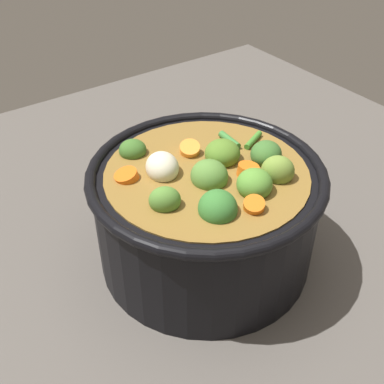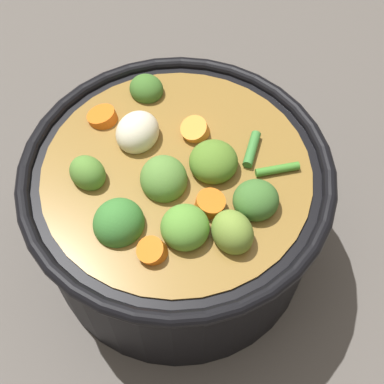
{
  "view_description": "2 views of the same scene",
  "coord_description": "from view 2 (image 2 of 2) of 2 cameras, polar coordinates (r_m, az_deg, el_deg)",
  "views": [
    {
      "loc": [
        -0.37,
        0.28,
        0.46
      ],
      "look_at": [
        0.0,
        0.02,
        0.11
      ],
      "focal_mm": 45.45,
      "sensor_mm": 36.0,
      "label": 1
    },
    {
      "loc": [
        -0.26,
        -0.07,
        0.52
      ],
      "look_at": [
        -0.01,
        -0.02,
        0.12
      ],
      "focal_mm": 49.49,
      "sensor_mm": 36.0,
      "label": 2
    }
  ],
  "objects": [
    {
      "name": "ground_plane",
      "position": [
        0.58,
        -1.35,
        -5.34
      ],
      "size": [
        1.1,
        1.1,
        0.0
      ],
      "primitive_type": "plane",
      "color": "#514C47"
    },
    {
      "name": "cooking_pot",
      "position": [
        0.52,
        -1.52,
        -1.57
      ],
      "size": [
        0.28,
        0.28,
        0.16
      ],
      "color": "black",
      "rests_on": "ground_plane"
    }
  ]
}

